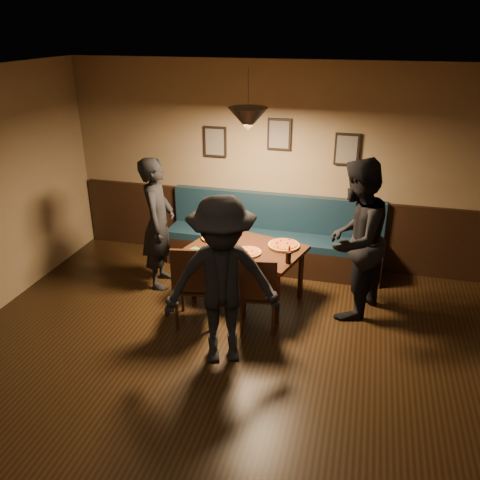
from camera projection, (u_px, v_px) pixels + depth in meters
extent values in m
plane|color=black|center=(200.00, 428.00, 4.30)|extent=(7.00, 7.00, 0.00)
plane|color=silver|center=(185.00, 95.00, 3.17)|extent=(7.00, 7.00, 0.00)
plane|color=#8C704F|center=(279.00, 166.00, 6.84)|extent=(6.00, 0.00, 6.00)
cube|color=black|center=(276.00, 228.00, 7.17)|extent=(5.88, 0.06, 1.00)
cube|color=black|center=(215.00, 142.00, 6.90)|extent=(0.32, 0.04, 0.42)
cube|color=black|center=(279.00, 134.00, 6.63)|extent=(0.32, 0.04, 0.42)
cube|color=black|center=(347.00, 149.00, 6.48)|extent=(0.32, 0.04, 0.42)
cone|color=black|center=(248.00, 119.00, 5.44)|extent=(0.44, 0.44, 0.25)
cube|color=black|center=(247.00, 273.00, 6.20)|extent=(1.50, 1.16, 0.71)
imported|color=black|center=(158.00, 223.00, 6.35)|extent=(0.52, 0.69, 1.73)
imported|color=black|center=(355.00, 240.00, 5.65)|extent=(1.01, 1.12, 1.90)
imported|color=black|center=(222.00, 282.00, 4.86)|extent=(1.31, 1.02, 1.78)
cylinder|color=orange|center=(214.00, 237.00, 6.29)|extent=(0.39, 0.39, 0.04)
cylinder|color=#BF6924|center=(248.00, 252.00, 5.88)|extent=(0.34, 0.34, 0.04)
cylinder|color=#C76C25|center=(284.00, 245.00, 6.06)|extent=(0.41, 0.41, 0.04)
cylinder|color=black|center=(288.00, 257.00, 5.63)|extent=(0.07, 0.07, 0.14)
cylinder|color=#9A1205|center=(289.00, 249.00, 5.87)|extent=(0.03, 0.03, 0.11)
cube|color=#1F7524|center=(209.00, 234.00, 6.43)|extent=(0.19, 0.19, 0.01)
cube|color=#217C25|center=(195.00, 250.00, 5.96)|extent=(0.21, 0.21, 0.01)
cube|color=silver|center=(234.00, 259.00, 5.75)|extent=(0.20, 0.03, 0.00)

